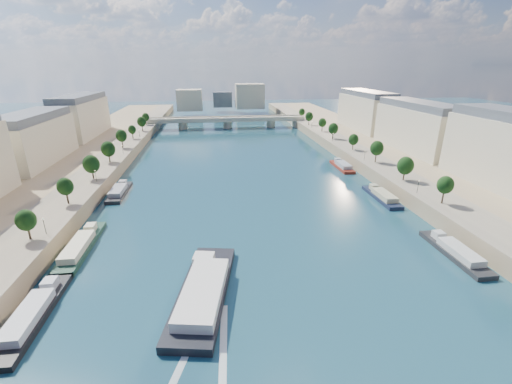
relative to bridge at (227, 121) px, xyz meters
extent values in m
plane|color=#0E343E|center=(0.00, -141.63, -5.08)|extent=(700.00, 700.00, 0.00)
cube|color=#9E8460|center=(-72.00, -141.63, -2.58)|extent=(44.00, 520.00, 5.00)
cube|color=#9E8460|center=(72.00, -141.63, -2.58)|extent=(44.00, 520.00, 5.00)
cube|color=gray|center=(-57.00, -141.63, -0.03)|extent=(14.00, 520.00, 0.10)
cube|color=gray|center=(57.00, -141.63, -0.03)|extent=(14.00, 520.00, 0.10)
cylinder|color=#382B1E|center=(-55.00, -175.63, 1.83)|extent=(0.50, 0.50, 3.82)
ellipsoid|color=black|center=(-55.00, -175.63, 5.42)|extent=(4.80, 4.80, 5.52)
cylinder|color=#382B1E|center=(-55.00, -151.63, 1.83)|extent=(0.50, 0.50, 3.82)
ellipsoid|color=black|center=(-55.00, -151.63, 5.42)|extent=(4.80, 4.80, 5.52)
cylinder|color=#382B1E|center=(-55.00, -127.63, 1.83)|extent=(0.50, 0.50, 3.82)
ellipsoid|color=black|center=(-55.00, -127.63, 5.42)|extent=(4.80, 4.80, 5.52)
cylinder|color=#382B1E|center=(-55.00, -103.63, 1.83)|extent=(0.50, 0.50, 3.82)
ellipsoid|color=black|center=(-55.00, -103.63, 5.42)|extent=(4.80, 4.80, 5.52)
cylinder|color=#382B1E|center=(-55.00, -79.63, 1.83)|extent=(0.50, 0.50, 3.82)
ellipsoid|color=black|center=(-55.00, -79.63, 5.42)|extent=(4.80, 4.80, 5.52)
cylinder|color=#382B1E|center=(-55.00, -55.63, 1.83)|extent=(0.50, 0.50, 3.82)
ellipsoid|color=black|center=(-55.00, -55.63, 5.42)|extent=(4.80, 4.80, 5.52)
cylinder|color=#382B1E|center=(-55.00, -31.63, 1.83)|extent=(0.50, 0.50, 3.82)
ellipsoid|color=black|center=(-55.00, -31.63, 5.42)|extent=(4.80, 4.80, 5.52)
cylinder|color=#382B1E|center=(-55.00, -7.63, 1.83)|extent=(0.50, 0.50, 3.82)
ellipsoid|color=black|center=(-55.00, -7.63, 5.42)|extent=(4.80, 4.80, 5.52)
cylinder|color=#382B1E|center=(55.00, -167.63, 1.83)|extent=(0.50, 0.50, 3.82)
ellipsoid|color=black|center=(55.00, -167.63, 5.42)|extent=(4.80, 4.80, 5.52)
cylinder|color=#382B1E|center=(55.00, -143.63, 1.83)|extent=(0.50, 0.50, 3.82)
ellipsoid|color=black|center=(55.00, -143.63, 5.42)|extent=(4.80, 4.80, 5.52)
cylinder|color=#382B1E|center=(55.00, -119.63, 1.83)|extent=(0.50, 0.50, 3.82)
ellipsoid|color=black|center=(55.00, -119.63, 5.42)|extent=(4.80, 4.80, 5.52)
cylinder|color=#382B1E|center=(55.00, -95.63, 1.83)|extent=(0.50, 0.50, 3.82)
ellipsoid|color=black|center=(55.00, -95.63, 5.42)|extent=(4.80, 4.80, 5.52)
cylinder|color=#382B1E|center=(55.00, -71.63, 1.83)|extent=(0.50, 0.50, 3.82)
ellipsoid|color=black|center=(55.00, -71.63, 5.42)|extent=(4.80, 4.80, 5.52)
cylinder|color=#382B1E|center=(55.00, -47.63, 1.83)|extent=(0.50, 0.50, 3.82)
ellipsoid|color=black|center=(55.00, -47.63, 5.42)|extent=(4.80, 4.80, 5.52)
cylinder|color=#382B1E|center=(55.00, -23.63, 1.83)|extent=(0.50, 0.50, 3.82)
ellipsoid|color=black|center=(55.00, -23.63, 5.42)|extent=(4.80, 4.80, 5.52)
cylinder|color=#382B1E|center=(55.00, 0.37, 1.83)|extent=(0.50, 0.50, 3.82)
ellipsoid|color=black|center=(55.00, 0.37, 5.42)|extent=(4.80, 4.80, 5.52)
cylinder|color=black|center=(-52.50, -171.63, 1.92)|extent=(0.14, 0.14, 4.00)
sphere|color=#FFE5B2|center=(-52.50, -171.63, 4.02)|extent=(0.36, 0.36, 0.36)
cylinder|color=black|center=(-52.50, -131.63, 1.92)|extent=(0.14, 0.14, 4.00)
sphere|color=#FFE5B2|center=(-52.50, -131.63, 4.02)|extent=(0.36, 0.36, 0.36)
cylinder|color=black|center=(-52.50, -91.63, 1.92)|extent=(0.14, 0.14, 4.00)
sphere|color=#FFE5B2|center=(-52.50, -91.63, 4.02)|extent=(0.36, 0.36, 0.36)
cylinder|color=black|center=(-52.50, -51.63, 1.92)|extent=(0.14, 0.14, 4.00)
sphere|color=#FFE5B2|center=(-52.50, -51.63, 4.02)|extent=(0.36, 0.36, 0.36)
cylinder|color=black|center=(52.50, -156.63, 1.92)|extent=(0.14, 0.14, 4.00)
sphere|color=#FFE5B2|center=(52.50, -156.63, 4.02)|extent=(0.36, 0.36, 0.36)
cylinder|color=black|center=(52.50, -116.63, 1.92)|extent=(0.14, 0.14, 4.00)
sphere|color=#FFE5B2|center=(52.50, -116.63, 4.02)|extent=(0.36, 0.36, 0.36)
cylinder|color=black|center=(52.50, -76.63, 1.92)|extent=(0.14, 0.14, 4.00)
sphere|color=#FFE5B2|center=(52.50, -76.63, 4.02)|extent=(0.36, 0.36, 0.36)
cylinder|color=black|center=(52.50, -36.63, 1.92)|extent=(0.14, 0.14, 4.00)
sphere|color=#FFE5B2|center=(52.50, -36.63, 4.02)|extent=(0.36, 0.36, 0.36)
cube|color=beige|center=(-85.00, -100.63, 9.92)|extent=(16.00, 52.00, 20.00)
cube|color=#474C54|center=(-85.00, -100.63, 21.52)|extent=(14.72, 50.44, 3.20)
cube|color=beige|center=(-85.00, -42.63, 9.92)|extent=(16.00, 52.00, 20.00)
cube|color=#474C54|center=(-85.00, -42.63, 21.52)|extent=(14.72, 50.44, 3.20)
cube|color=beige|center=(85.00, -100.63, 9.92)|extent=(16.00, 52.00, 20.00)
cube|color=#474C54|center=(85.00, -100.63, 21.52)|extent=(14.72, 50.44, 3.20)
cube|color=beige|center=(85.00, -42.63, 9.92)|extent=(16.00, 52.00, 20.00)
cube|color=#474C54|center=(85.00, -42.63, 21.52)|extent=(14.72, 50.44, 3.20)
cube|color=beige|center=(-30.00, 68.37, 8.92)|extent=(22.00, 18.00, 18.00)
cube|color=beige|center=(25.00, 78.37, 10.92)|extent=(26.00, 20.00, 22.00)
cube|color=#474C54|center=(0.00, 93.37, 6.92)|extent=(18.00, 16.00, 14.00)
cube|color=#C1B79E|center=(0.00, 0.00, 1.12)|extent=(112.00, 11.00, 2.20)
cube|color=#C1B79E|center=(0.00, -5.00, 2.62)|extent=(112.00, 0.80, 0.90)
cube|color=#C1B79E|center=(0.00, 5.00, 2.62)|extent=(112.00, 0.80, 0.90)
cylinder|color=#C1B79E|center=(-32.00, 0.00, -2.58)|extent=(6.40, 6.40, 5.00)
cylinder|color=#C1B79E|center=(0.00, 0.00, -2.58)|extent=(6.40, 6.40, 5.00)
cylinder|color=#C1B79E|center=(32.00, 0.00, -2.58)|extent=(6.40, 6.40, 5.00)
cube|color=#C1B79E|center=(-52.00, 0.00, -2.58)|extent=(6.00, 12.00, 5.00)
cube|color=#C1B79E|center=(52.00, 0.00, -2.58)|extent=(6.00, 12.00, 5.00)
cube|color=black|center=(-14.76, -193.11, -4.56)|extent=(14.49, 32.59, 2.25)
cube|color=silver|center=(-14.76, -195.62, -2.42)|extent=(10.92, 21.46, 2.02)
cube|color=silver|center=(-14.76, -183.66, -2.53)|extent=(5.10, 4.52, 1.80)
cube|color=silver|center=(-17.96, -210.11, -5.06)|extent=(8.89, 25.18, 0.04)
cube|color=silver|center=(-11.56, -210.11, -5.06)|extent=(2.70, 26.03, 0.04)
cube|color=black|center=(-45.50, -195.88, -4.78)|extent=(5.00, 24.92, 1.80)
cube|color=silver|center=(-45.50, -197.87, -3.08)|extent=(4.10, 13.71, 1.60)
cube|color=silver|center=(-45.50, -188.40, -2.98)|extent=(2.50, 2.99, 1.80)
cube|color=#173A2B|center=(-45.50, -170.84, -4.78)|extent=(5.00, 26.69, 1.80)
cube|color=beige|center=(-45.50, -172.98, -3.08)|extent=(4.10, 14.68, 1.60)
cube|color=beige|center=(-45.50, -162.84, -2.98)|extent=(2.50, 3.20, 1.80)
cube|color=black|center=(-45.50, -131.33, -4.78)|extent=(5.00, 20.73, 1.80)
cube|color=gray|center=(-45.50, -132.99, -3.08)|extent=(4.10, 11.40, 1.60)
cube|color=gray|center=(-45.50, -125.11, -2.98)|extent=(2.50, 2.49, 1.80)
cube|color=#252628|center=(45.50, -185.56, -4.78)|extent=(5.00, 21.86, 1.80)
cube|color=beige|center=(45.50, -187.31, -3.08)|extent=(4.10, 12.02, 1.60)
cube|color=beige|center=(45.50, -179.00, -2.98)|extent=(2.50, 2.62, 1.80)
cube|color=#192037|center=(45.50, -147.87, -4.78)|extent=(5.00, 21.08, 1.80)
cube|color=#C0B990|center=(45.50, -149.55, -3.08)|extent=(4.10, 11.60, 1.60)
cube|color=#C0B990|center=(45.50, -141.54, -2.98)|extent=(2.50, 2.53, 1.80)
cube|color=maroon|center=(45.50, -110.11, -4.78)|extent=(5.00, 19.39, 1.80)
cube|color=#A2A8AD|center=(45.50, -111.66, -3.08)|extent=(4.10, 10.67, 1.60)
cube|color=#A2A8AD|center=(45.50, -104.29, -2.98)|extent=(2.50, 2.33, 1.80)
camera|label=1|loc=(-11.70, -251.40, 38.39)|focal=24.00mm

